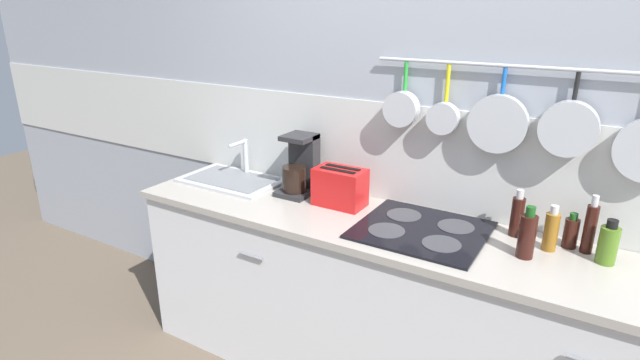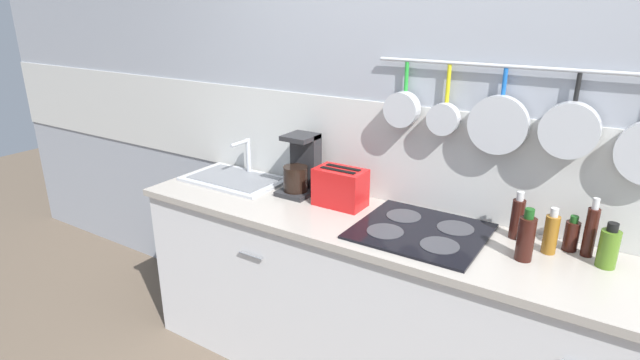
{
  "view_description": "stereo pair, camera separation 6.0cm",
  "coord_description": "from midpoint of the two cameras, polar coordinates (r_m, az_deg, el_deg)",
  "views": [
    {
      "loc": [
        0.66,
        -1.91,
        1.84
      ],
      "look_at": [
        -0.5,
        0.0,
        1.05
      ],
      "focal_mm": 28.0,
      "sensor_mm": 36.0,
      "label": 1
    },
    {
      "loc": [
        0.71,
        -1.88,
        1.84
      ],
      "look_at": [
        -0.5,
        0.0,
        1.05
      ],
      "focal_mm": 28.0,
      "sensor_mm": 36.0,
      "label": 2
    }
  ],
  "objects": [
    {
      "name": "coffee_maker",
      "position": [
        2.61,
        -2.93,
        1.32
      ],
      "size": [
        0.17,
        0.21,
        0.31
      ],
      "color": "#262628",
      "rests_on": "countertop"
    },
    {
      "name": "cooktop",
      "position": [
        2.24,
        10.77,
        -5.62
      ],
      "size": [
        0.55,
        0.5,
        0.01
      ],
      "color": "black",
      "rests_on": "countertop"
    },
    {
      "name": "bottle_dish_soap",
      "position": [
        2.2,
        24.19,
        -5.3
      ],
      "size": [
        0.06,
        0.06,
        0.19
      ],
      "color": "#8C5919",
      "rests_on": "countertop"
    },
    {
      "name": "toaster",
      "position": [
        2.45,
        1.6,
        -0.81
      ],
      "size": [
        0.26,
        0.15,
        0.19
      ],
      "color": "red",
      "rests_on": "countertop"
    },
    {
      "name": "bottle_vinegar",
      "position": [
        2.1,
        21.83,
        -5.87
      ],
      "size": [
        0.07,
        0.07,
        0.21
      ],
      "color": "#33140F",
      "rests_on": "countertop"
    },
    {
      "name": "bottle_hot_sauce",
      "position": [
        2.2,
        29.39,
        -6.4
      ],
      "size": [
        0.07,
        0.07,
        0.18
      ],
      "color": "#4C721E",
      "rests_on": "countertop"
    },
    {
      "name": "countertop",
      "position": [
        2.24,
        10.34,
        -6.35
      ],
      "size": [
        2.91,
        0.57,
        0.03
      ],
      "color": "#A59E93",
      "rests_on": "cabinet_base"
    },
    {
      "name": "wall_back",
      "position": [
        2.39,
        13.82,
        5.21
      ],
      "size": [
        7.2,
        0.15,
        2.6
      ],
      "color": "#999EA8",
      "rests_on": "ground_plane"
    },
    {
      "name": "bottle_cooking_wine",
      "position": [
        2.24,
        27.8,
        -4.85
      ],
      "size": [
        0.05,
        0.05,
        0.24
      ],
      "color": "#33140F",
      "rests_on": "countertop"
    },
    {
      "name": "cabinet_base",
      "position": [
        2.46,
        9.69,
        -15.77
      ],
      "size": [
        2.87,
        0.55,
        0.86
      ],
      "color": "silver",
      "rests_on": "ground_plane"
    },
    {
      "name": "bottle_olive_oil",
      "position": [
        2.27,
        26.08,
        -5.39
      ],
      "size": [
        0.06,
        0.06,
        0.15
      ],
      "color": "#33140F",
      "rests_on": "countertop"
    },
    {
      "name": "bottle_sesame_oil",
      "position": [
        2.28,
        20.91,
        -3.83
      ],
      "size": [
        0.05,
        0.05,
        0.21
      ],
      "color": "#33140F",
      "rests_on": "countertop"
    },
    {
      "name": "sink_basin",
      "position": [
        2.86,
        -10.55,
        0.2
      ],
      "size": [
        0.56,
        0.35,
        0.22
      ],
      "color": "#B7BABF",
      "rests_on": "countertop"
    }
  ]
}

